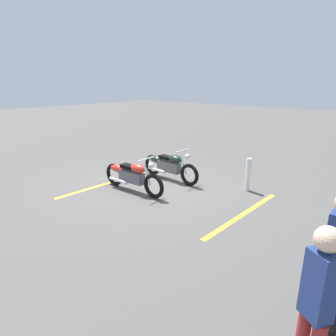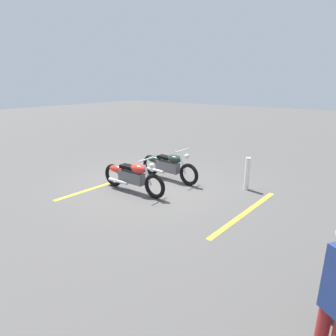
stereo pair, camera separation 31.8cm
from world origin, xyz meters
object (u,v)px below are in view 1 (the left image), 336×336
at_px(motorcycle_dark_foreground, 169,165).
at_px(bollard_post, 248,175).
at_px(bystander_near_row, 336,258).
at_px(bystander_secondary, 316,304).
at_px(motorcycle_bright_foreground, 131,175).

relative_size(motorcycle_dark_foreground, bollard_post, 2.38).
xyz_separation_m(bystander_near_row, bollard_post, (-2.81, 3.84, -0.54)).
xyz_separation_m(motorcycle_dark_foreground, bollard_post, (2.33, 0.69, 0.01)).
distance_m(bystander_near_row, bystander_secondary, 0.90).
xyz_separation_m(motorcycle_bright_foreground, motorcycle_dark_foreground, (0.16, 1.44, 0.00)).
distance_m(motorcycle_dark_foreground, bollard_post, 2.43).
distance_m(bystander_secondary, bollard_post, 5.54).
height_order(motorcycle_bright_foreground, bystander_near_row, bystander_near_row).
distance_m(motorcycle_dark_foreground, bystander_near_row, 6.06).
bearing_deg(bollard_post, motorcycle_dark_foreground, -163.62).
bearing_deg(bystander_secondary, motorcycle_bright_foreground, -83.24).
xyz_separation_m(motorcycle_bright_foreground, bystander_near_row, (5.30, -1.71, 0.55)).
bearing_deg(motorcycle_dark_foreground, motorcycle_bright_foreground, -92.95).
bearing_deg(motorcycle_bright_foreground, bollard_post, 39.58).
distance_m(motorcycle_bright_foreground, bollard_post, 3.27).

